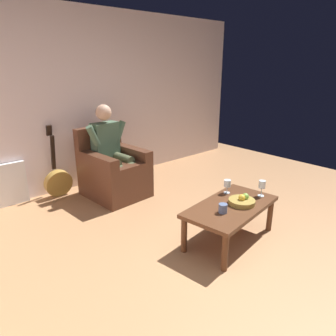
# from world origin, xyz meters

# --- Properties ---
(ground_plane) EXTENTS (7.23, 7.23, 0.00)m
(ground_plane) POSITION_xyz_m (0.00, 0.00, 0.00)
(ground_plane) COLOR #A6754C
(wall_back) EXTENTS (6.43, 0.06, 2.53)m
(wall_back) POSITION_xyz_m (0.00, -3.04, 1.26)
(wall_back) COLOR silver
(wall_back) RESTS_ON ground
(armchair) EXTENTS (0.75, 0.86, 0.94)m
(armchair) POSITION_xyz_m (-0.16, -2.36, 0.33)
(armchair) COLOR #4F2C1D
(armchair) RESTS_ON ground
(person_seated) EXTENTS (0.63, 0.59, 1.25)m
(person_seated) POSITION_xyz_m (-0.16, -2.38, 0.68)
(person_seated) COLOR #456048
(person_seated) RESTS_ON ground
(coffee_table) EXTENTS (1.11, 0.69, 0.41)m
(coffee_table) POSITION_xyz_m (-0.40, -0.53, 0.35)
(coffee_table) COLOR #532F1B
(coffee_table) RESTS_ON ground
(guitar) EXTENTS (0.38, 0.21, 0.99)m
(guitar) POSITION_xyz_m (0.44, -2.84, 0.22)
(guitar) COLOR #AA8238
(guitar) RESTS_ON ground
(radiator) EXTENTS (0.63, 0.06, 0.56)m
(radiator) POSITION_xyz_m (1.13, -2.97, 0.28)
(radiator) COLOR white
(radiator) RESTS_ON ground
(wine_glass_near) EXTENTS (0.07, 0.07, 0.18)m
(wine_glass_near) POSITION_xyz_m (-0.82, -0.45, 0.53)
(wine_glass_near) COLOR silver
(wine_glass_near) RESTS_ON coffee_table
(wine_glass_far) EXTENTS (0.08, 0.08, 0.15)m
(wine_glass_far) POSITION_xyz_m (-0.61, -0.75, 0.51)
(wine_glass_far) COLOR silver
(wine_glass_far) RESTS_ON coffee_table
(fruit_bowl) EXTENTS (0.27, 0.27, 0.11)m
(fruit_bowl) POSITION_xyz_m (-0.50, -0.47, 0.44)
(fruit_bowl) COLOR olive
(fruit_bowl) RESTS_ON coffee_table
(candle_jar) EXTENTS (0.08, 0.08, 0.09)m
(candle_jar) POSITION_xyz_m (-0.20, -0.47, 0.45)
(candle_jar) COLOR slate
(candle_jar) RESTS_ON coffee_table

